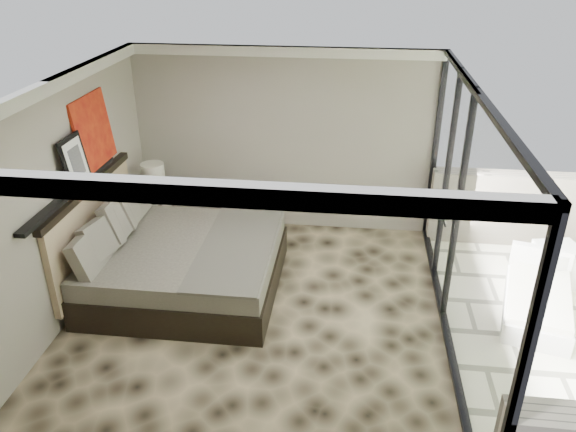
# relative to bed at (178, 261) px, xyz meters

# --- Properties ---
(floor) EXTENTS (5.00, 5.00, 0.00)m
(floor) POSITION_rel_bed_xyz_m (1.12, -0.53, -0.39)
(floor) COLOR black
(floor) RESTS_ON ground
(ceiling) EXTENTS (4.50, 5.00, 0.02)m
(ceiling) POSITION_rel_bed_xyz_m (1.12, -0.53, 2.40)
(ceiling) COLOR silver
(ceiling) RESTS_ON back_wall
(back_wall) EXTENTS (4.50, 0.02, 2.80)m
(back_wall) POSITION_rel_bed_xyz_m (1.12, 1.96, 1.01)
(back_wall) COLOR gray
(back_wall) RESTS_ON floor
(left_wall) EXTENTS (0.02, 5.00, 2.80)m
(left_wall) POSITION_rel_bed_xyz_m (-1.12, -0.53, 1.01)
(left_wall) COLOR gray
(left_wall) RESTS_ON floor
(glass_wall) EXTENTS (0.08, 5.00, 2.80)m
(glass_wall) POSITION_rel_bed_xyz_m (3.37, -0.53, 1.01)
(glass_wall) COLOR white
(glass_wall) RESTS_ON floor
(picture_ledge) EXTENTS (0.12, 2.20, 0.05)m
(picture_ledge) POSITION_rel_bed_xyz_m (-1.06, -0.43, 1.11)
(picture_ledge) COLOR black
(picture_ledge) RESTS_ON left_wall
(bed) EXTENTS (2.40, 2.32, 1.33)m
(bed) POSITION_rel_bed_xyz_m (0.00, 0.00, 0.00)
(bed) COLOR black
(bed) RESTS_ON floor
(nightstand) EXTENTS (0.54, 0.54, 0.50)m
(nightstand) POSITION_rel_bed_xyz_m (-0.79, 1.41, -0.13)
(nightstand) COLOR black
(nightstand) RESTS_ON floor
(table_lamp) EXTENTS (0.34, 0.34, 0.63)m
(table_lamp) POSITION_rel_bed_xyz_m (-0.78, 1.45, 0.53)
(table_lamp) COLOR black
(table_lamp) RESTS_ON nightstand
(abstract_canvas) EXTENTS (0.13, 0.90, 0.90)m
(abstract_canvas) POSITION_rel_bed_xyz_m (-1.07, 0.38, 1.59)
(abstract_canvas) COLOR #AE430E
(abstract_canvas) RESTS_ON picture_ledge
(framed_print) EXTENTS (0.11, 0.50, 0.60)m
(framed_print) POSITION_rel_bed_xyz_m (-1.02, -0.29, 1.44)
(framed_print) COLOR black
(framed_print) RESTS_ON picture_ledge
(ottoman) EXTENTS (0.62, 0.62, 0.52)m
(ottoman) POSITION_rel_bed_xyz_m (4.94, 0.71, -0.12)
(ottoman) COLOR silver
(ottoman) RESTS_ON terrace_slab
(lounger) EXTENTS (1.10, 1.63, 0.58)m
(lounger) POSITION_rel_bed_xyz_m (4.51, -0.04, -0.20)
(lounger) COLOR silver
(lounger) RESTS_ON terrace_slab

